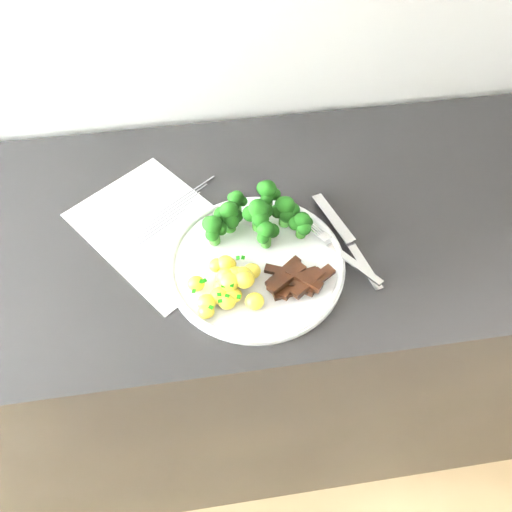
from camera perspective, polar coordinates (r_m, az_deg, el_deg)
The scene contains 8 objects.
counter at distance 1.36m, azimuth 0.63°, elevation -8.80°, with size 2.41×0.60×0.90m.
recipe_paper at distance 0.99m, azimuth -10.59°, elevation 2.98°, with size 0.37×0.39×0.00m.
plate at distance 0.92m, azimuth 0.00°, elevation -0.79°, with size 0.31×0.31×0.02m.
broccoli at distance 0.93m, azimuth 0.15°, elevation 4.59°, with size 0.20×0.13×0.08m.
potatoes at distance 0.87m, azimuth -2.91°, elevation -2.97°, with size 0.13×0.12×0.05m.
beef_strips at distance 0.89m, azimuth 4.51°, elevation -2.60°, with size 0.12×0.09×0.03m.
fork at distance 0.93m, azimuth 9.50°, elevation 0.25°, with size 0.11×0.16×0.02m.
knife at distance 0.95m, azimuth 10.65°, elevation 0.48°, with size 0.08×0.23×0.03m.
Camera 1 is at (-0.09, 1.04, 1.66)m, focal length 36.70 mm.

